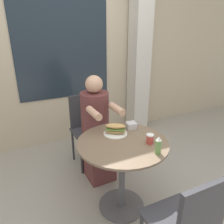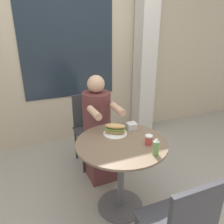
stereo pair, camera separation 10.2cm
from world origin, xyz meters
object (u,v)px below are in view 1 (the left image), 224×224
at_px(drink_cup, 150,139).
at_px(seated_diner, 97,135).
at_px(sandwich_on_plate, 115,130).
at_px(cafe_table, 122,160).
at_px(diner_chair, 86,123).
at_px(empty_chair_across, 189,222).
at_px(condiment_bottle, 158,145).

bearing_deg(drink_cup, seated_diner, 106.89).
bearing_deg(sandwich_on_plate, cafe_table, -93.53).
relative_size(seated_diner, drink_cup, 14.08).
xyz_separation_m(diner_chair, empty_chair_across, (0.07, -1.67, 0.00)).
bearing_deg(seated_diner, empty_chair_across, 91.82).
distance_m(cafe_table, sandwich_on_plate, 0.28).
xyz_separation_m(cafe_table, sandwich_on_plate, (0.01, 0.16, 0.23)).
xyz_separation_m(cafe_table, condiment_bottle, (0.16, -0.29, 0.26)).
height_order(seated_diner, drink_cup, seated_diner).
relative_size(drink_cup, condiment_bottle, 0.57).
bearing_deg(seated_diner, sandwich_on_plate, 92.60).
bearing_deg(empty_chair_across, sandwich_on_plate, 93.11).
xyz_separation_m(diner_chair, seated_diner, (0.00, -0.34, -0.00)).
xyz_separation_m(seated_diner, drink_cup, (0.21, -0.69, 0.24)).
bearing_deg(condiment_bottle, empty_chair_across, -102.45).
bearing_deg(diner_chair, drink_cup, 100.45).
relative_size(cafe_table, drink_cup, 9.49).
xyz_separation_m(sandwich_on_plate, drink_cup, (0.18, -0.28, -0.00)).
relative_size(diner_chair, seated_diner, 0.74).
height_order(cafe_table, empty_chair_across, empty_chair_across).
relative_size(diner_chair, drink_cup, 10.39).
bearing_deg(condiment_bottle, diner_chair, 98.42).
bearing_deg(empty_chair_across, cafe_table, 94.39).
relative_size(cafe_table, condiment_bottle, 5.39).
height_order(cafe_table, condiment_bottle, condiment_bottle).
bearing_deg(seated_diner, diner_chair, -90.75).
relative_size(seated_diner, empty_chair_across, 1.36).
height_order(seated_diner, empty_chair_across, seated_diner).
distance_m(diner_chair, empty_chair_across, 1.67).
bearing_deg(cafe_table, seated_diner, 91.74).
height_order(diner_chair, condiment_bottle, diner_chair).
height_order(sandwich_on_plate, drink_cup, sandwich_on_plate).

